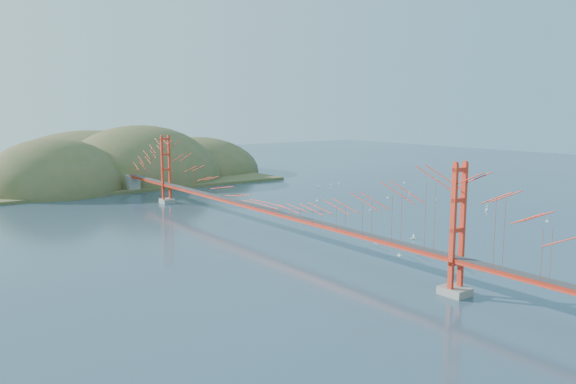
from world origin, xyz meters
TOP-DOWN VIEW (x-y plane):
  - ground at (0.00, 0.00)m, footprint 320.00×320.00m
  - bridge at (0.00, 0.18)m, footprint 2.20×94.40m
  - far_headlands at (2.21, 68.52)m, footprint 84.00×58.00m
  - sailboat_0 at (8.30, -12.16)m, footprint 0.53×0.61m
  - sailboat_10 at (6.00, -18.04)m, footprint 0.44×0.50m
  - sailboat_5 at (37.53, -17.48)m, footprint 0.45×0.51m
  - sailboat_14 at (34.60, 11.09)m, footprint 0.51×0.54m
  - sailboat_9 at (53.05, 23.82)m, footprint 0.62×0.62m
  - sailboat_17 at (40.25, 30.94)m, footprint 0.50×0.45m
  - sailboat_11 at (41.70, 12.18)m, footprint 0.55×0.55m
  - sailboat_16 at (18.99, 14.50)m, footprint 0.55×0.55m
  - sailboat_13 at (41.13, -5.04)m, footprint 0.65×0.65m
  - sailboat_2 at (37.55, -7.43)m, footprint 0.59×0.51m
  - sailboat_6 at (13.42, -13.51)m, footprint 0.68×0.68m
  - sailboat_1 at (22.69, 3.50)m, footprint 0.54×0.54m
  - sailboat_4 at (39.28, 3.96)m, footprint 0.66×0.66m
  - sailboat_7 at (36.97, 29.87)m, footprint 0.61×0.61m
  - sailboat_3 at (9.39, 25.69)m, footprint 0.57×0.57m
  - sailboat_15 at (22.47, 16.52)m, footprint 0.44×0.51m
  - sailboat_8 at (33.86, 29.74)m, footprint 0.61×0.61m

SIDE VIEW (x-z plane):
  - ground at x=0.00m, z-range 0.00..0.00m
  - far_headlands at x=2.21m, z-range -12.50..12.50m
  - sailboat_17 at x=40.25m, z-range -0.15..0.42m
  - sailboat_10 at x=6.00m, z-range -0.15..0.42m
  - sailboat_16 at x=18.99m, z-range -0.15..0.42m
  - sailboat_5 at x=37.53m, z-range -0.15..0.42m
  - sailboat_15 at x=22.47m, z-range -0.15..0.43m
  - sailboat_1 at x=22.69m, z-range -0.15..0.43m
  - sailboat_11 at x=41.70m, z-range -0.16..0.44m
  - sailboat_3 at x=9.39m, z-range -0.16..0.44m
  - sailboat_14 at x=34.60m, z-range -0.16..0.44m
  - sailboat_8 at x=33.86m, z-range -0.17..0.46m
  - sailboat_2 at x=37.55m, z-range -0.19..0.49m
  - sailboat_7 at x=36.97m, z-range -0.19..0.49m
  - sailboat_13 at x=41.13m, z-range -0.19..0.50m
  - sailboat_9 at x=53.05m, z-range -0.19..0.50m
  - sailboat_4 at x=39.28m, z-range -0.19..0.50m
  - sailboat_0 at x=8.30m, z-range -0.19..0.50m
  - sailboat_6 at x=13.42m, z-range -0.21..0.53m
  - bridge at x=0.00m, z-range 1.01..13.01m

